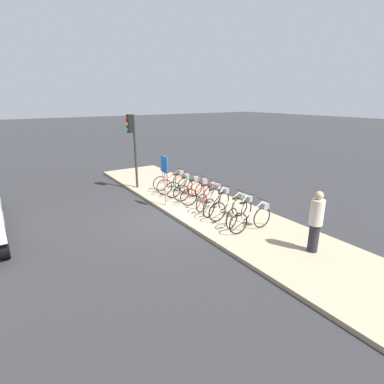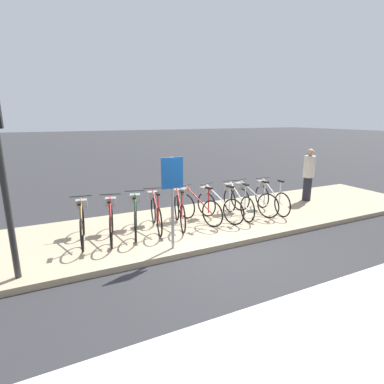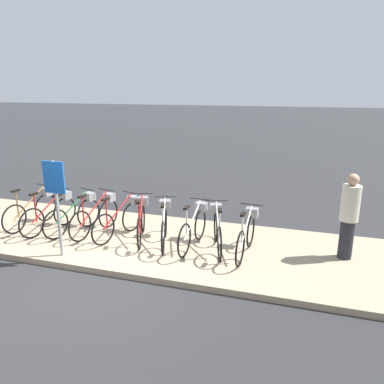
# 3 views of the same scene
# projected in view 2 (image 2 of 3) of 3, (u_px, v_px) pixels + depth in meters

# --- Properties ---
(ground_plane) EXTENTS (120.00, 120.00, 0.00)m
(ground_plane) POSITION_uv_depth(u_px,v_px,m) (219.00, 251.00, 6.25)
(ground_plane) COLOR #2D2D30
(sidewalk) EXTENTS (14.86, 3.01, 0.12)m
(sidewalk) POSITION_uv_depth(u_px,v_px,m) (188.00, 225.00, 7.55)
(sidewalk) COLOR tan
(sidewalk) RESTS_ON ground_plane
(parked_bicycle_0) EXTENTS (0.46, 1.57, 0.97)m
(parked_bicycle_0) POSITION_uv_depth(u_px,v_px,m) (82.00, 222.00, 6.38)
(parked_bicycle_0) COLOR black
(parked_bicycle_0) RESTS_ON sidewalk
(parked_bicycle_1) EXTENTS (0.50, 1.56, 0.97)m
(parked_bicycle_1) POSITION_uv_depth(u_px,v_px,m) (111.00, 219.00, 6.53)
(parked_bicycle_1) COLOR black
(parked_bicycle_1) RESTS_ON sidewalk
(parked_bicycle_2) EXTENTS (0.58, 1.53, 0.97)m
(parked_bicycle_2) POSITION_uv_depth(u_px,v_px,m) (135.00, 214.00, 6.84)
(parked_bicycle_2) COLOR black
(parked_bicycle_2) RESTS_ON sidewalk
(parked_bicycle_3) EXTENTS (0.46, 1.56, 0.97)m
(parked_bicycle_3) POSITION_uv_depth(u_px,v_px,m) (155.00, 211.00, 7.11)
(parked_bicycle_3) COLOR black
(parked_bicycle_3) RESTS_ON sidewalk
(parked_bicycle_4) EXTENTS (0.54, 1.54, 0.97)m
(parked_bicycle_4) POSITION_uv_depth(u_px,v_px,m) (179.00, 208.00, 7.34)
(parked_bicycle_4) COLOR black
(parked_bicycle_4) RESTS_ON sidewalk
(parked_bicycle_5) EXTENTS (0.66, 1.50, 0.97)m
(parked_bicycle_5) POSITION_uv_depth(u_px,v_px,m) (196.00, 205.00, 7.55)
(parked_bicycle_5) COLOR black
(parked_bicycle_5) RESTS_ON sidewalk
(parked_bicycle_6) EXTENTS (0.63, 1.52, 0.97)m
(parked_bicycle_6) POSITION_uv_depth(u_px,v_px,m) (217.00, 203.00, 7.71)
(parked_bicycle_6) COLOR black
(parked_bicycle_6) RESTS_ON sidewalk
(parked_bicycle_7) EXTENTS (0.46, 1.58, 0.97)m
(parked_bicycle_7) POSITION_uv_depth(u_px,v_px,m) (236.00, 200.00, 8.01)
(parked_bicycle_7) COLOR black
(parked_bicycle_7) RESTS_ON sidewalk
(parked_bicycle_8) EXTENTS (0.63, 1.51, 0.97)m
(parked_bicycle_8) POSITION_uv_depth(u_px,v_px,m) (251.00, 198.00, 8.22)
(parked_bicycle_8) COLOR black
(parked_bicycle_8) RESTS_ON sidewalk
(parked_bicycle_9) EXTENTS (0.46, 1.58, 0.97)m
(parked_bicycle_9) POSITION_uv_depth(u_px,v_px,m) (270.00, 196.00, 8.41)
(parked_bicycle_9) COLOR black
(parked_bicycle_9) RESTS_ON sidewalk
(pedestrian) EXTENTS (0.34, 0.34, 1.65)m
(pedestrian) POSITION_uv_depth(u_px,v_px,m) (309.00, 174.00, 9.40)
(pedestrian) COLOR #23232D
(pedestrian) RESTS_ON sidewalk
(sign_post) EXTENTS (0.44, 0.07, 1.86)m
(sign_post) POSITION_uv_depth(u_px,v_px,m) (172.00, 188.00, 5.79)
(sign_post) COLOR #99999E
(sign_post) RESTS_ON sidewalk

